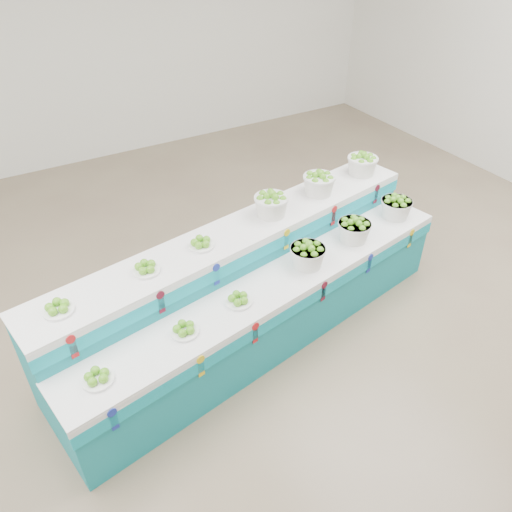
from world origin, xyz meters
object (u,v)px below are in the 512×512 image
object	(u,v)px
basket_upper_right	(362,164)
basket_lower_left	(308,255)
display_stand	(256,288)
plate_upper_mid	(146,267)

from	to	relation	value
basket_upper_right	basket_lower_left	bearing A→B (deg)	-148.86
display_stand	basket_lower_left	distance (m)	0.57
basket_lower_left	plate_upper_mid	bearing A→B (deg)	169.69
basket_lower_left	plate_upper_mid	xyz separation A→B (m)	(-1.39, 0.25, 0.23)
plate_upper_mid	basket_upper_right	distance (m)	2.61
plate_upper_mid	basket_upper_right	world-z (taller)	basket_upper_right
display_stand	basket_upper_right	size ratio (longest dim) A/B	12.53
display_stand	basket_lower_left	bearing A→B (deg)	-31.99
basket_upper_right	display_stand	bearing A→B (deg)	-161.52
basket_lower_left	plate_upper_mid	size ratio (longest dim) A/B	1.41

